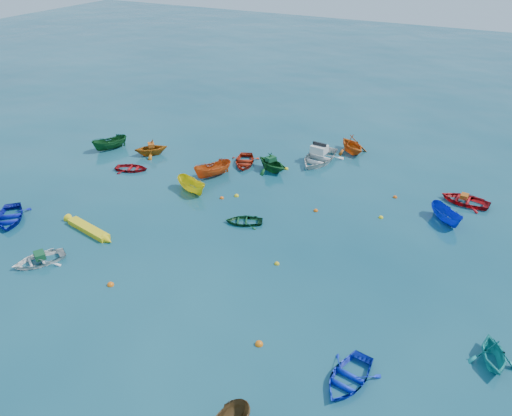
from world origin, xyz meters
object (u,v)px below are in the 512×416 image
at_px(dinghy_white_near, 40,263).
at_px(dinghy_blue_se, 348,381).
at_px(kayak_yellow, 89,231).
at_px(dinghy_blue_sw, 10,220).
at_px(motorboat_white, 318,161).

xyz_separation_m(dinghy_white_near, dinghy_blue_se, (18.20, -0.01, 0.00)).
bearing_deg(dinghy_white_near, kayak_yellow, 118.63).
bearing_deg(dinghy_blue_sw, dinghy_white_near, -68.28).
distance_m(dinghy_blue_sw, dinghy_blue_se, 23.67).
bearing_deg(dinghy_white_near, dinghy_blue_sw, -173.71).
distance_m(dinghy_white_near, dinghy_blue_se, 18.20).
bearing_deg(kayak_yellow, dinghy_blue_sw, 115.09).
xyz_separation_m(dinghy_blue_se, kayak_yellow, (-18.07, 3.78, 0.00)).
bearing_deg(dinghy_blue_se, kayak_yellow, 176.82).
relative_size(dinghy_blue_sw, kayak_yellow, 0.81).
distance_m(dinghy_blue_sw, motorboat_white, 22.84).
xyz_separation_m(dinghy_white_near, motorboat_white, (9.07, 20.14, 0.00)).
height_order(dinghy_blue_se, kayak_yellow, dinghy_blue_se).
bearing_deg(motorboat_white, dinghy_white_near, -108.70).
relative_size(dinghy_blue_sw, dinghy_white_near, 1.20).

